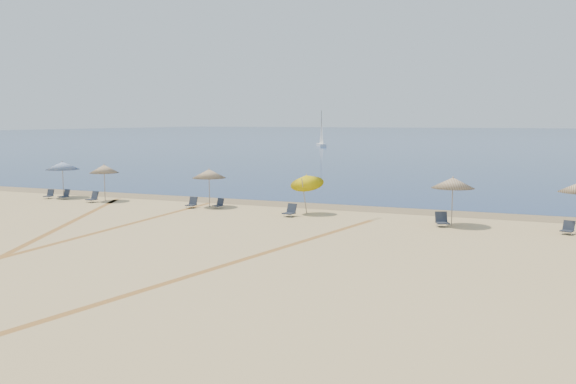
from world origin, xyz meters
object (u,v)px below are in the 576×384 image
object	(u,v)px
umbrella_3	(307,180)
chair_7	(568,228)
chair_2	(93,197)
chair_3	(192,203)
chair_1	(65,195)
chair_4	(219,204)
chair_5	(290,211)
chair_6	(442,220)
umbrella_0	(62,166)
sailboat_2	(321,135)
umbrella_4	(453,183)
chair_0	(49,194)
umbrella_1	(104,169)
umbrella_2	(209,174)

from	to	relation	value
umbrella_3	chair_7	xyz separation A→B (m)	(13.82, -1.26, -1.73)
chair_2	chair_3	xyz separation A→B (m)	(7.48, 0.19, -0.02)
chair_1	chair_4	xyz separation A→B (m)	(11.93, 0.19, -0.03)
chair_5	chair_4	bearing A→B (deg)	178.70
umbrella_3	chair_6	bearing A→B (deg)	-9.47
umbrella_0	chair_4	distance (m)	12.90
chair_1	sailboat_2	xyz separation A→B (m)	(-11.09, 87.44, 1.93)
umbrella_0	chair_5	distance (m)	18.26
chair_1	chair_2	xyz separation A→B (m)	(2.83, -0.52, 0.02)
umbrella_4	chair_1	size ratio (longest dim) A/B	3.36
chair_0	chair_5	size ratio (longest dim) A/B	0.78
umbrella_0	chair_2	bearing A→B (deg)	-19.28
umbrella_3	chair_0	distance (m)	19.17
chair_3	umbrella_0	bearing A→B (deg)	177.21
chair_7	sailboat_2	world-z (taller)	sailboat_2
umbrella_0	umbrella_3	size ratio (longest dim) A/B	0.98
chair_0	chair_2	distance (m)	4.16
umbrella_1	chair_5	size ratio (longest dim) A/B	3.07
umbrella_2	chair_0	distance (m)	12.55
umbrella_1	chair_3	size ratio (longest dim) A/B	3.73
chair_7	chair_4	bearing A→B (deg)	-164.69
chair_0	chair_1	size ratio (longest dim) A/B	0.84
umbrella_0	chair_2	size ratio (longest dim) A/B	3.20
chair_2	chair_7	world-z (taller)	chair_2
umbrella_3	chair_1	bearing A→B (deg)	-179.95
umbrella_1	chair_3	distance (m)	7.43
umbrella_0	chair_3	world-z (taller)	umbrella_0
umbrella_3	chair_5	xyz separation A→B (m)	(-0.53, -1.22, -1.69)
chair_6	sailboat_2	world-z (taller)	sailboat_2
umbrella_2	chair_6	distance (m)	14.81
chair_2	chair_4	world-z (taller)	chair_2
chair_3	chair_1	bearing A→B (deg)	-179.06
umbrella_4	sailboat_2	xyz separation A→B (m)	(-37.21, 88.25, 0.01)
chair_3	umbrella_3	bearing A→B (deg)	5.46
chair_6	chair_4	bearing A→B (deg)	151.06
chair_6	chair_7	bearing A→B (deg)	-22.21
umbrella_0	umbrella_4	xyz separation A→B (m)	(26.92, -1.55, -0.02)
umbrella_2	sailboat_2	bearing A→B (deg)	104.31
umbrella_0	chair_6	world-z (taller)	umbrella_0
umbrella_0	umbrella_3	world-z (taller)	umbrella_3
chair_7	chair_1	bearing A→B (deg)	-162.78
umbrella_4	chair_0	size ratio (longest dim) A/B	4.01
umbrella_4	chair_5	xyz separation A→B (m)	(-8.87, -0.40, -1.90)
umbrella_0	umbrella_1	world-z (taller)	umbrella_0
chair_1	umbrella_1	bearing A→B (deg)	17.71
chair_6	sailboat_2	distance (m)	96.09
umbrella_2	chair_2	size ratio (longest dim) A/B	3.02
chair_2	chair_6	distance (m)	22.88
chair_5	umbrella_2	bearing A→B (deg)	178.04
chair_3	chair_5	distance (m)	7.00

